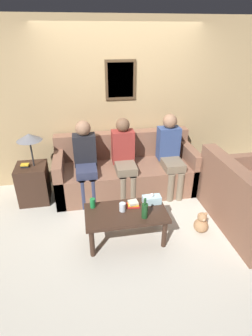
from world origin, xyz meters
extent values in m
plane|color=beige|center=(0.00, 0.00, 0.00)|extent=(16.00, 16.00, 0.00)
cube|color=tan|center=(0.00, 1.00, 1.30)|extent=(9.00, 0.06, 2.60)
cube|color=#4C3823|center=(0.00, 0.96, 1.70)|extent=(0.48, 0.02, 0.60)
cube|color=silver|center=(0.00, 0.95, 1.70)|extent=(0.40, 0.01, 0.52)
cube|color=brown|center=(0.00, 0.48, 0.23)|extent=(2.23, 0.89, 0.47)
cube|color=brown|center=(0.00, 0.82, 0.69)|extent=(2.23, 0.20, 0.44)
cube|color=brown|center=(-1.05, 0.48, 0.35)|extent=(0.14, 0.89, 0.71)
cube|color=brown|center=(1.05, 0.48, 0.35)|extent=(0.14, 0.89, 0.71)
cube|color=brown|center=(1.51, -0.67, 0.23)|extent=(0.89, 1.50, 0.47)
cube|color=brown|center=(1.17, -0.67, 0.69)|extent=(0.20, 1.50, 0.44)
cube|color=brown|center=(1.51, 0.01, 0.35)|extent=(0.89, 0.14, 0.71)
cube|color=#382319|center=(-0.21, -0.69, 0.41)|extent=(0.99, 0.53, 0.04)
cylinder|color=#382319|center=(-0.65, -0.90, 0.19)|extent=(0.06, 0.06, 0.39)
cylinder|color=#382319|center=(0.22, -0.90, 0.19)|extent=(0.06, 0.06, 0.39)
cylinder|color=#382319|center=(-0.65, -0.48, 0.19)|extent=(0.06, 0.06, 0.39)
cylinder|color=#382319|center=(0.22, -0.48, 0.19)|extent=(0.06, 0.06, 0.39)
cube|color=#382319|center=(-1.45, 0.43, 0.30)|extent=(0.44, 0.44, 0.60)
cylinder|color=#262628|center=(-1.40, 0.43, 0.81)|extent=(0.02, 0.02, 0.42)
cone|color=slate|center=(-1.40, 0.43, 1.05)|extent=(0.36, 0.36, 0.10)
cube|color=black|center=(-1.52, 0.41, 0.61)|extent=(0.12, 0.08, 0.03)
cube|color=gold|center=(-1.52, 0.41, 0.64)|extent=(0.12, 0.09, 0.02)
cylinder|color=#19421E|center=(-0.02, -0.83, 0.52)|extent=(0.08, 0.08, 0.18)
cylinder|color=#19421E|center=(-0.02, -0.83, 0.65)|extent=(0.03, 0.03, 0.08)
cylinder|color=silver|center=(-0.25, -0.66, 0.48)|extent=(0.08, 0.08, 0.11)
cube|color=red|center=(-0.10, -0.59, 0.44)|extent=(0.17, 0.13, 0.02)
cube|color=gold|center=(-0.10, -0.59, 0.45)|extent=(0.14, 0.11, 0.02)
cube|color=beige|center=(-0.10, -0.59, 0.48)|extent=(0.13, 0.12, 0.03)
cylinder|color=#197A38|center=(-0.60, -0.53, 0.49)|extent=(0.07, 0.07, 0.12)
cube|color=silver|center=(0.14, -0.57, 0.48)|extent=(0.23, 0.12, 0.10)
sphere|color=white|center=(0.14, -0.57, 0.55)|extent=(0.05, 0.05, 0.05)
cube|color=#2D334C|center=(-0.64, 0.29, 0.52)|extent=(0.31, 0.43, 0.14)
cylinder|color=#2D334C|center=(-0.71, 0.08, 0.23)|extent=(0.11, 0.11, 0.47)
cylinder|color=#2D334C|center=(-0.56, 0.08, 0.23)|extent=(0.11, 0.11, 0.47)
cube|color=black|center=(-0.64, 0.51, 0.76)|extent=(0.34, 0.22, 0.49)
sphere|color=#8C664C|center=(-0.64, 0.51, 1.11)|extent=(0.23, 0.23, 0.23)
cube|color=#756651|center=(-0.05, 0.29, 0.52)|extent=(0.31, 0.44, 0.14)
cylinder|color=#756651|center=(-0.12, 0.07, 0.23)|extent=(0.11, 0.11, 0.47)
cylinder|color=#756651|center=(0.03, 0.07, 0.23)|extent=(0.11, 0.11, 0.47)
cube|color=maroon|center=(-0.05, 0.51, 0.77)|extent=(0.34, 0.22, 0.51)
sphere|color=brown|center=(-0.05, 0.51, 1.12)|extent=(0.21, 0.21, 0.21)
cube|color=#756651|center=(0.70, 0.28, 0.52)|extent=(0.31, 0.47, 0.14)
cylinder|color=#756651|center=(0.62, 0.04, 0.23)|extent=(0.11, 0.11, 0.47)
cylinder|color=#756651|center=(0.77, 0.04, 0.23)|extent=(0.11, 0.11, 0.47)
cube|color=#33477A|center=(0.70, 0.51, 0.78)|extent=(0.34, 0.22, 0.52)
sphere|color=#8C664C|center=(0.70, 0.51, 1.14)|extent=(0.22, 0.22, 0.22)
sphere|color=#A87A51|center=(0.79, -0.73, 0.10)|extent=(0.19, 0.19, 0.19)
sphere|color=#A87A51|center=(0.79, -0.73, 0.23)|extent=(0.12, 0.12, 0.12)
sphere|color=#A87A51|center=(0.74, -0.73, 0.28)|extent=(0.04, 0.04, 0.04)
sphere|color=#A87A51|center=(0.83, -0.73, 0.28)|extent=(0.04, 0.04, 0.04)
sphere|color=tan|center=(0.79, -0.77, 0.23)|extent=(0.05, 0.05, 0.05)
camera|label=1|loc=(-0.67, -3.22, 2.37)|focal=28.00mm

